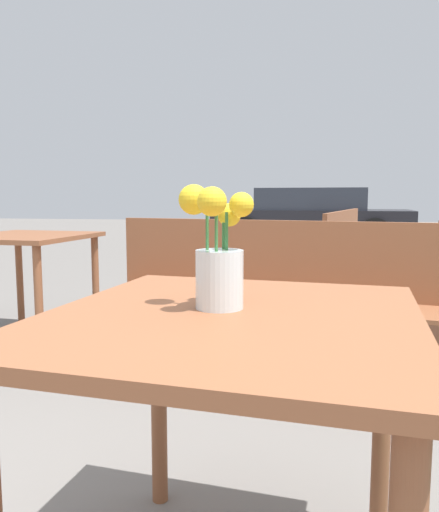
# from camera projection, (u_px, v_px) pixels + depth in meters

# --- Properties ---
(table_front) EXTENTS (0.88, 0.94, 0.72)m
(table_front) POSITION_uv_depth(u_px,v_px,m) (232.00, 360.00, 1.09)
(table_front) COLOR brown
(table_front) RESTS_ON ground_plane
(flower_vase) EXTENTS (0.17, 0.17, 0.28)m
(flower_vase) POSITION_uv_depth(u_px,v_px,m) (218.00, 260.00, 1.11)
(flower_vase) COLOR silver
(flower_vase) RESTS_ON table_front
(bench_middle) EXTENTS (1.89, 0.71, 0.85)m
(bench_middle) POSITION_uv_depth(u_px,v_px,m) (272.00, 292.00, 2.64)
(bench_middle) COLOR brown
(bench_middle) RESTS_ON ground_plane
(bench_far) EXTENTS (0.76, 2.01, 0.85)m
(bench_far) POSITION_uv_depth(u_px,v_px,m) (334.00, 250.00, 4.72)
(bench_far) COLOR brown
(bench_far) RESTS_ON ground_plane
(table_back) EXTENTS (0.81, 0.87, 0.72)m
(table_back) POSITION_uv_depth(u_px,v_px,m) (26.00, 251.00, 3.35)
(table_back) COLOR brown
(table_back) RESTS_ON ground_plane
(parked_car) EXTENTS (4.03, 1.94, 1.16)m
(parked_car) POSITION_uv_depth(u_px,v_px,m) (312.00, 218.00, 10.28)
(parked_car) COLOR black
(parked_car) RESTS_ON ground_plane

